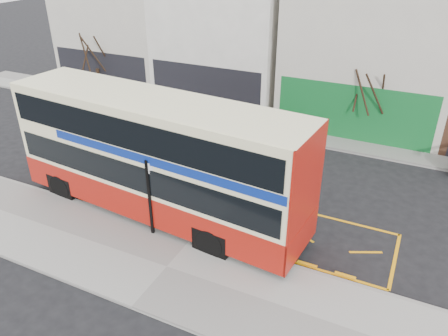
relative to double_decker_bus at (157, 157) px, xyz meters
The scene contains 14 objects.
ground 3.37m from the double_decker_bus, 16.04° to the right, with size 120.00×120.00×0.00m, color black.
pavement 4.36m from the double_decker_bus, 54.38° to the right, with size 40.00×4.00×0.15m, color #999791.
kerb 3.40m from the double_decker_bus, 25.09° to the right, with size 40.00×0.15×0.15m, color gray.
far_pavement 10.90m from the double_decker_bus, 78.72° to the left, with size 50.00×3.00×0.15m, color #999791.
road_markings 3.46m from the double_decker_bus, 25.81° to the left, with size 14.00×3.40×0.01m, color #FFA60D, non-canonical shape.
terrace_far_left 18.51m from the double_decker_bus, 128.45° to the left, with size 8.00×8.01×10.80m.
terrace_left 15.04m from the double_decker_bus, 103.39° to the left, with size 8.00×8.01×11.80m.
terrace_green_shop 15.63m from the double_decker_bus, 68.82° to the left, with size 9.00×8.01×11.30m.
double_decker_bus is the anchor object (origin of this frame).
bus_stop_post 1.70m from the double_decker_bus, 66.50° to the right, with size 0.77×0.15×3.09m.
car_silver 11.68m from the double_decker_bus, 129.87° to the left, with size 1.69×4.21×1.44m, color #A1A1A6.
car_grey 8.67m from the double_decker_bus, 79.50° to the left, with size 1.45×4.17×1.37m, color #474A4F.
street_tree_left 15.53m from the double_decker_bus, 138.51° to the left, with size 2.62×2.62×5.66m.
street_tree_right 12.31m from the double_decker_bus, 59.43° to the left, with size 2.41×2.41×5.20m.
Camera 1 is at (6.73, -11.86, 10.18)m, focal length 35.00 mm.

